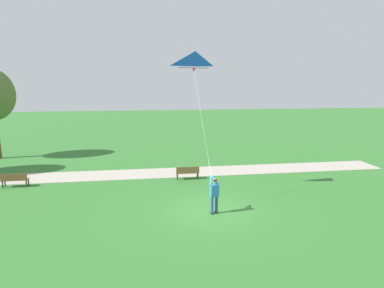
# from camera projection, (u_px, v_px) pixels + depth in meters

# --- Properties ---
(ground_plane) EXTENTS (120.00, 120.00, 0.00)m
(ground_plane) POSITION_uv_depth(u_px,v_px,m) (211.00, 210.00, 14.77)
(ground_plane) COLOR #33702D
(walkway_path) EXTENTS (2.53, 32.01, 0.02)m
(walkway_path) POSITION_uv_depth(u_px,v_px,m) (163.00, 173.00, 21.03)
(walkway_path) COLOR #ADA393
(walkway_path) RESTS_ON ground
(person_kite_flyer) EXTENTS (0.63, 0.51, 1.83)m
(person_kite_flyer) POSITION_uv_depth(u_px,v_px,m) (214.00, 192.00, 14.26)
(person_kite_flyer) COLOR #232328
(person_kite_flyer) RESTS_ON ground
(flying_kite) EXTENTS (2.58, 1.79, 5.92)m
(flying_kite) POSITION_uv_depth(u_px,v_px,m) (195.00, 62.00, 15.43)
(flying_kite) COLOR blue
(park_bench_near_walkway) EXTENTS (0.45, 1.50, 0.88)m
(park_bench_near_walkway) POSITION_uv_depth(u_px,v_px,m) (188.00, 172.00, 19.52)
(park_bench_near_walkway) COLOR brown
(park_bench_near_walkway) RESTS_ON ground
(park_bench_far_walkway) EXTENTS (0.45, 1.50, 0.88)m
(park_bench_far_walkway) POSITION_uv_depth(u_px,v_px,m) (15.00, 179.00, 18.04)
(park_bench_far_walkway) COLOR brown
(park_bench_far_walkway) RESTS_ON ground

